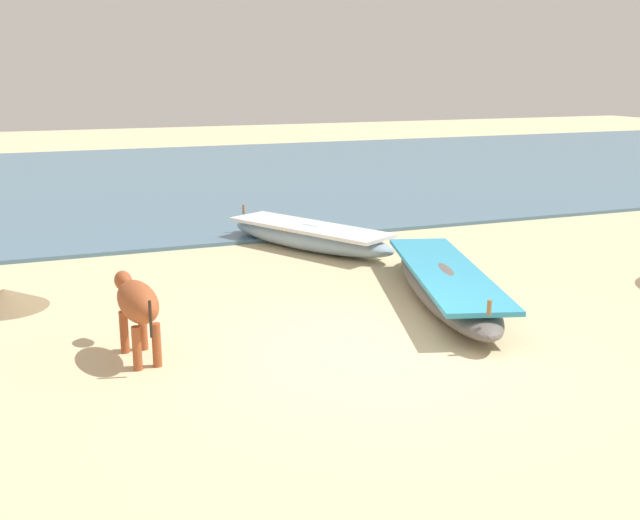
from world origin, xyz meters
name	(u,v)px	position (x,y,z in m)	size (l,w,h in m)	color
ground	(376,353)	(0.00, 0.00, 0.00)	(80.00, 80.00, 0.00)	beige
sea_water	(160,179)	(0.00, 16.54, 0.04)	(60.00, 20.00, 0.08)	slate
fishing_boat_1	(445,283)	(1.97, 1.62, 0.28)	(2.44, 5.01, 0.72)	#5B5651
fishing_boat_2	(309,236)	(1.20, 5.66, 0.27)	(2.84, 4.13, 0.69)	#8CA5B7
cow_adult_rust	(137,303)	(-2.85, 0.92, 0.72)	(0.56, 1.54, 1.00)	#9E4C28
debris_pile_1	(4,298)	(-4.49, 3.74, 0.15)	(1.30, 1.30, 0.30)	#7A6647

